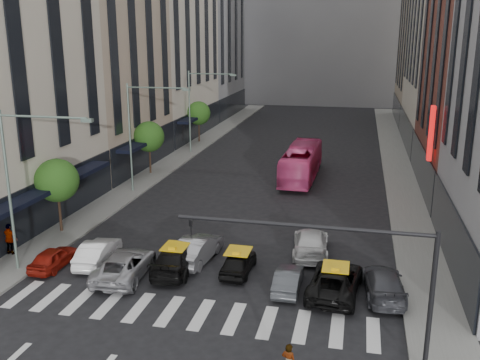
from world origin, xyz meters
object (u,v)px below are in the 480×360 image
Objects in this scene: streetlamp_near at (22,171)px; streetlamp_mid at (140,124)px; taxi_left at (176,259)px; pedestrian_far at (10,239)px; car_white_front at (98,252)px; bus at (301,163)px; car_red at (53,258)px; taxi_center at (238,262)px; streetlamp_far at (198,101)px.

streetlamp_mid is (0.00, 16.00, 0.00)m from streetlamp_near.
pedestrian_far is at bearing -3.23° from taxi_left.
bus is (9.46, 21.53, 0.86)m from car_white_front.
bus reaches higher than car_red.
car_white_front is at bearing -172.98° from pedestrian_far.
pedestrian_far is (-13.89, -0.76, 0.46)m from taxi_center.
car_white_front reaches higher than car_red.
bus is (12.51, 7.45, -4.34)m from streetlamp_mid.
car_red is at bearing 21.35° from car_white_front.
car_red is 3.55m from pedestrian_far.
streetlamp_near is at bearing 26.37° from car_white_front.
streetlamp_mid reaches higher than car_red.
streetlamp_mid is 16.00m from streetlamp_far.
car_white_front is (3.04, 1.92, -5.20)m from streetlamp_near.
streetlamp_far is 0.80× the size of bus.
pedestrian_far is at bearing -100.13° from streetlamp_mid.
streetlamp_near is 6.33m from car_white_front.
car_white_front is 23.54m from bus.
taxi_left is at bearing 13.74° from streetlamp_near.
streetlamp_mid is 15.32m from car_white_front.
streetlamp_near is 2.38× the size of taxi_center.
streetlamp_mid is 1.00× the size of streetlamp_far.
car_red is at bearing -86.83° from streetlamp_mid.
streetlamp_far is 31.67m from car_red.
bus is (12.51, 23.45, -4.34)m from streetlamp_near.
streetlamp_mid is 2.51× the size of car_red.
bus is at bearing -34.35° from streetlamp_far.
car_red is (0.84, -31.21, -5.29)m from streetlamp_far.
bus is at bearing -116.03° from car_red.
taxi_left is at bearing 174.07° from car_white_front.
taxi_left is at bearing 79.14° from bus.
streetlamp_mid reaches higher than bus.
bus is (11.66, 22.66, 0.95)m from car_red.
taxi_left is (4.78, -0.01, 0.03)m from car_white_front.
car_white_front is at bearing -84.22° from streetlamp_far.
streetlamp_mid is at bearing 90.00° from streetlamp_near.
streetlamp_far is 2.11× the size of car_white_front.
streetlamp_near reaches higher than pedestrian_far.
taxi_left is 0.45× the size of bus.
taxi_center is (11.33, -13.56, -5.26)m from streetlamp_mid.
streetlamp_far is 31.51m from taxi_left.
streetlamp_near is 12.73m from taxi_center.
streetlamp_near is 26.93m from bus.
streetlamp_mid is at bearing -90.00° from streetlamp_far.
taxi_left is at bearing -75.42° from streetlamp_far.
streetlamp_mid is at bearing -95.48° from pedestrian_far.
bus is (1.18, 21.01, 0.92)m from taxi_center.
streetlamp_mid is 1.78× the size of taxi_left.
taxi_center is 0.34× the size of bus.
taxi_left is 1.34× the size of taxi_center.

